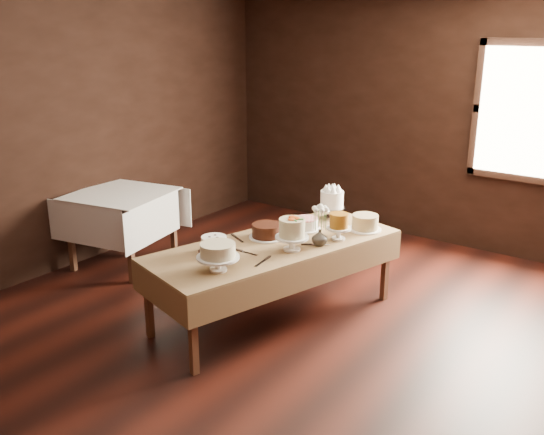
# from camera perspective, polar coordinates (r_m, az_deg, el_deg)

# --- Properties ---
(floor) EXTENTS (5.00, 6.00, 0.01)m
(floor) POSITION_cam_1_polar(r_m,az_deg,el_deg) (5.23, -1.32, -10.50)
(floor) COLOR black
(floor) RESTS_ON ground
(wall_back) EXTENTS (5.00, 0.02, 2.80)m
(wall_back) POSITION_cam_1_polar(r_m,az_deg,el_deg) (7.29, 13.31, 8.90)
(wall_back) COLOR black
(wall_back) RESTS_ON ground
(wall_left) EXTENTS (0.02, 6.00, 2.80)m
(wall_left) POSITION_cam_1_polar(r_m,az_deg,el_deg) (6.53, -19.23, 7.36)
(wall_left) COLOR black
(wall_left) RESTS_ON ground
(window) EXTENTS (1.10, 0.05, 1.30)m
(window) POSITION_cam_1_polar(r_m,az_deg,el_deg) (6.80, 23.41, 9.00)
(window) COLOR #FFEABF
(window) RESTS_ON wall_back
(display_table) EXTENTS (1.45, 2.38, 0.69)m
(display_table) POSITION_cam_1_polar(r_m,az_deg,el_deg) (5.18, 0.24, -3.00)
(display_table) COLOR #4C2B1A
(display_table) RESTS_ON ground
(side_table) EXTENTS (1.10, 1.10, 0.79)m
(side_table) POSITION_cam_1_polar(r_m,az_deg,el_deg) (6.52, -14.01, 1.46)
(side_table) COLOR #4C2B1A
(side_table) RESTS_ON ground
(cake_meringue) EXTENTS (0.26, 0.26, 0.28)m
(cake_meringue) POSITION_cam_1_polar(r_m,az_deg,el_deg) (5.82, 5.63, 1.15)
(cake_meringue) COLOR silver
(cake_meringue) RESTS_ON display_table
(cake_speckled) EXTENTS (0.33, 0.33, 0.14)m
(cake_speckled) POSITION_cam_1_polar(r_m,az_deg,el_deg) (5.55, 8.74, -0.50)
(cake_speckled) COLOR white
(cake_speckled) RESTS_ON display_table
(cake_lattice) EXTENTS (0.30, 0.30, 0.10)m
(cake_lattice) POSITION_cam_1_polar(r_m,az_deg,el_deg) (5.50, 3.22, -0.67)
(cake_lattice) COLOR white
(cake_lattice) RESTS_ON display_table
(cake_caramel) EXTENTS (0.21, 0.21, 0.25)m
(cake_caramel) POSITION_cam_1_polar(r_m,az_deg,el_deg) (5.26, 6.29, -0.98)
(cake_caramel) COLOR white
(cake_caramel) RESTS_ON display_table
(cake_chocolate) EXTENTS (0.34, 0.34, 0.12)m
(cake_chocolate) POSITION_cam_1_polar(r_m,az_deg,el_deg) (5.29, -0.48, -1.30)
(cake_chocolate) COLOR white
(cake_chocolate) RESTS_ON display_table
(cake_flowers) EXTENTS (0.30, 0.30, 0.28)m
(cake_flowers) POSITION_cam_1_polar(r_m,az_deg,el_deg) (4.98, 1.89, -1.77)
(cake_flowers) COLOR white
(cake_flowers) RESTS_ON display_table
(cake_swirl) EXTENTS (0.26, 0.26, 0.13)m
(cake_swirl) POSITION_cam_1_polar(r_m,az_deg,el_deg) (4.98, -5.46, -2.58)
(cake_swirl) COLOR silver
(cake_swirl) RESTS_ON display_table
(cake_cream) EXTENTS (0.33, 0.33, 0.23)m
(cake_cream) POSITION_cam_1_polar(r_m,az_deg,el_deg) (4.60, -5.10, -3.81)
(cake_cream) COLOR white
(cake_cream) RESTS_ON display_table
(cake_server_a) EXTENTS (0.24, 0.03, 0.01)m
(cake_server_a) POSITION_cam_1_polar(r_m,az_deg,el_deg) (4.95, -2.10, -3.40)
(cake_server_a) COLOR silver
(cake_server_a) RESTS_ON display_table
(cake_server_b) EXTENTS (0.06, 0.24, 0.01)m
(cake_server_b) POSITION_cam_1_polar(r_m,az_deg,el_deg) (4.74, -1.14, -4.34)
(cake_server_b) COLOR silver
(cake_server_b) RESTS_ON display_table
(cake_server_d) EXTENTS (0.21, 0.16, 0.01)m
(cake_server_d) POSITION_cam_1_polar(r_m,az_deg,el_deg) (5.15, 4.58, -2.56)
(cake_server_d) COLOR silver
(cake_server_d) RESTS_ON display_table
(cake_server_e) EXTENTS (0.23, 0.13, 0.01)m
(cake_server_e) POSITION_cam_1_polar(r_m,az_deg,el_deg) (5.25, -3.08, -2.11)
(cake_server_e) COLOR silver
(cake_server_e) RESTS_ON display_table
(flower_vase) EXTENTS (0.17, 0.17, 0.14)m
(flower_vase) POSITION_cam_1_polar(r_m,az_deg,el_deg) (5.13, 4.48, -1.87)
(flower_vase) COLOR #2D2823
(flower_vase) RESTS_ON display_table
(flower_bouquet) EXTENTS (0.14, 0.14, 0.20)m
(flower_bouquet) POSITION_cam_1_polar(r_m,az_deg,el_deg) (5.06, 4.54, 0.15)
(flower_bouquet) COLOR white
(flower_bouquet) RESTS_ON flower_vase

